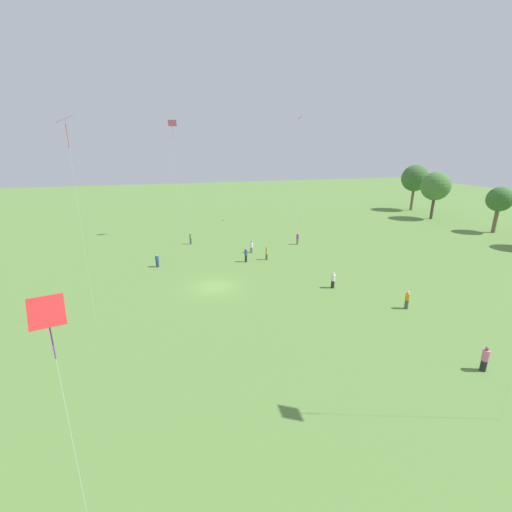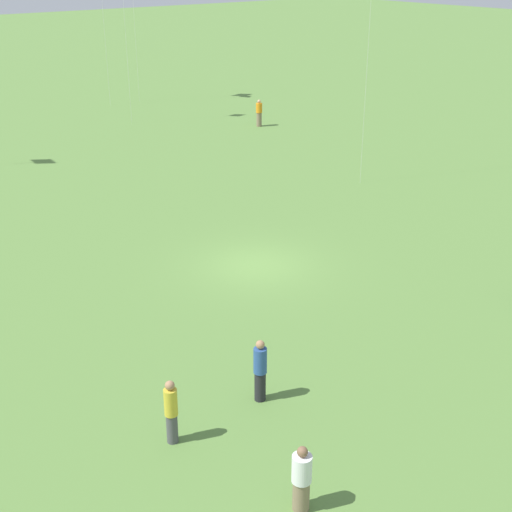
{
  "view_description": "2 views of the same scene",
  "coord_description": "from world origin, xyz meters",
  "px_view_note": "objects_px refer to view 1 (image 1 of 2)",
  "views": [
    {
      "loc": [
        33.36,
        -5.75,
        13.87
      ],
      "look_at": [
        1.95,
        4.0,
        3.63
      ],
      "focal_mm": 24.0,
      "sensor_mm": 36.0,
      "label": 1
    },
    {
      "loc": [
        -19.88,
        15.6,
        11.32
      ],
      "look_at": [
        -3.62,
        2.85,
        2.39
      ],
      "focal_mm": 50.0,
      "sensor_mm": 36.0,
      "label": 2
    }
  ],
  "objects_px": {
    "kite_2": "(172,127)",
    "kite_6": "(50,330)",
    "person_3": "(251,247)",
    "kite_1": "(66,127)",
    "person_5": "(333,280)",
    "kite_5": "(300,126)",
    "person_1": "(190,238)",
    "person_8": "(298,239)",
    "person_6": "(407,300)",
    "person_9": "(485,359)",
    "person_4": "(246,255)",
    "person_7": "(157,261)",
    "person_0": "(267,253)"
  },
  "relations": [
    {
      "from": "kite_2",
      "to": "kite_5",
      "type": "xyz_separation_m",
      "value": [
        -5.48,
        23.8,
        0.98
      ]
    },
    {
      "from": "person_8",
      "to": "person_9",
      "type": "relative_size",
      "value": 1.02
    },
    {
      "from": "kite_5",
      "to": "person_3",
      "type": "bearing_deg",
      "value": 13.0
    },
    {
      "from": "person_5",
      "to": "kite_5",
      "type": "xyz_separation_m",
      "value": [
        -33.71,
        10.62,
        17.34
      ]
    },
    {
      "from": "person_3",
      "to": "kite_1",
      "type": "relative_size",
      "value": 0.1
    },
    {
      "from": "person_8",
      "to": "kite_2",
      "type": "relative_size",
      "value": 0.1
    },
    {
      "from": "person_8",
      "to": "kite_2",
      "type": "bearing_deg",
      "value": 27.96
    },
    {
      "from": "person_4",
      "to": "person_6",
      "type": "xyz_separation_m",
      "value": [
        17.44,
        10.3,
        -0.08
      ]
    },
    {
      "from": "person_8",
      "to": "kite_2",
      "type": "distance_m",
      "value": 25.9
    },
    {
      "from": "person_9",
      "to": "kite_1",
      "type": "height_order",
      "value": "kite_1"
    },
    {
      "from": "person_1",
      "to": "kite_2",
      "type": "distance_m",
      "value": 17.48
    },
    {
      "from": "kite_2",
      "to": "kite_6",
      "type": "height_order",
      "value": "kite_2"
    },
    {
      "from": "person_1",
      "to": "person_8",
      "type": "height_order",
      "value": "person_1"
    },
    {
      "from": "person_9",
      "to": "kite_2",
      "type": "relative_size",
      "value": 0.1
    },
    {
      "from": "person_4",
      "to": "kite_6",
      "type": "xyz_separation_m",
      "value": [
        32.01,
        -13.78,
        8.8
      ]
    },
    {
      "from": "person_4",
      "to": "kite_5",
      "type": "relative_size",
      "value": 0.09
    },
    {
      "from": "person_4",
      "to": "kite_5",
      "type": "height_order",
      "value": "kite_5"
    },
    {
      "from": "person_3",
      "to": "person_8",
      "type": "xyz_separation_m",
      "value": [
        -2.1,
        7.97,
        0.08
      ]
    },
    {
      "from": "kite_1",
      "to": "kite_5",
      "type": "height_order",
      "value": "kite_5"
    },
    {
      "from": "person_4",
      "to": "kite_6",
      "type": "height_order",
      "value": "kite_6"
    },
    {
      "from": "kite_5",
      "to": "person_6",
      "type": "bearing_deg",
      "value": 42.27
    },
    {
      "from": "person_6",
      "to": "person_9",
      "type": "bearing_deg",
      "value": 137.74
    },
    {
      "from": "kite_6",
      "to": "person_1",
      "type": "bearing_deg",
      "value": 112.58
    },
    {
      "from": "person_8",
      "to": "person_9",
      "type": "xyz_separation_m",
      "value": [
        32.44,
        -1.12,
        -0.03
      ]
    },
    {
      "from": "person_0",
      "to": "person_7",
      "type": "bearing_deg",
      "value": 23.32
    },
    {
      "from": "person_9",
      "to": "kite_6",
      "type": "relative_size",
      "value": 0.17
    },
    {
      "from": "person_3",
      "to": "kite_5",
      "type": "distance_m",
      "value": 29.75
    },
    {
      "from": "person_3",
      "to": "kite_5",
      "type": "xyz_separation_m",
      "value": [
        -18.85,
        15.1,
        17.37
      ]
    },
    {
      "from": "person_4",
      "to": "kite_6",
      "type": "distance_m",
      "value": 35.95
    },
    {
      "from": "person_6",
      "to": "person_8",
      "type": "relative_size",
      "value": 0.95
    },
    {
      "from": "person_1",
      "to": "kite_1",
      "type": "xyz_separation_m",
      "value": [
        23.05,
        -10.61,
        14.45
      ]
    },
    {
      "from": "person_7",
      "to": "person_9",
      "type": "relative_size",
      "value": 0.91
    },
    {
      "from": "person_0",
      "to": "person_9",
      "type": "xyz_separation_m",
      "value": [
        26.62,
        5.87,
        -0.04
      ]
    },
    {
      "from": "person_0",
      "to": "person_8",
      "type": "height_order",
      "value": "person_8"
    },
    {
      "from": "person_3",
      "to": "person_5",
      "type": "relative_size",
      "value": 0.96
    },
    {
      "from": "person_5",
      "to": "person_6",
      "type": "xyz_separation_m",
      "value": [
        6.36,
        3.97,
        -0.0
      ]
    },
    {
      "from": "person_8",
      "to": "person_9",
      "type": "height_order",
      "value": "person_8"
    },
    {
      "from": "person_5",
      "to": "person_9",
      "type": "relative_size",
      "value": 0.98
    },
    {
      "from": "person_8",
      "to": "kite_5",
      "type": "distance_m",
      "value": 25.1
    },
    {
      "from": "person_9",
      "to": "kite_5",
      "type": "relative_size",
      "value": 0.09
    },
    {
      "from": "person_9",
      "to": "person_8",
      "type": "bearing_deg",
      "value": 9.35
    },
    {
      "from": "person_1",
      "to": "person_4",
      "type": "relative_size",
      "value": 0.99
    },
    {
      "from": "person_3",
      "to": "person_9",
      "type": "distance_m",
      "value": 31.1
    },
    {
      "from": "person_7",
      "to": "person_3",
      "type": "bearing_deg",
      "value": -145.52
    },
    {
      "from": "kite_2",
      "to": "kite_6",
      "type": "xyz_separation_m",
      "value": [
        49.17,
        -6.94,
        -7.48
      ]
    },
    {
      "from": "person_3",
      "to": "person_5",
      "type": "xyz_separation_m",
      "value": [
        14.86,
        4.47,
        0.04
      ]
    },
    {
      "from": "kite_2",
      "to": "person_1",
      "type": "bearing_deg",
      "value": 152.48
    },
    {
      "from": "person_7",
      "to": "kite_2",
      "type": "xyz_separation_m",
      "value": [
        -15.83,
        4.13,
        16.43
      ]
    },
    {
      "from": "person_1",
      "to": "kite_1",
      "type": "bearing_deg",
      "value": 12.7
    },
    {
      "from": "person_9",
      "to": "kite_6",
      "type": "bearing_deg",
      "value": 114.99
    }
  ]
}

